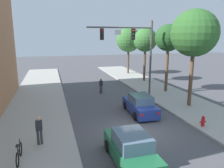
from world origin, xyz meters
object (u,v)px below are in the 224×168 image
(pedestrian_crossing_road, at_px, (101,85))
(street_tree_second, at_px, (168,38))
(traffic_signal_mast, at_px, (134,45))
(car_lead_blue, at_px, (140,105))
(street_tree_third, at_px, (145,40))
(street_tree_farthest, at_px, (128,40))
(bicycle_leaning, at_px, (19,154))
(pedestrian_sidewalk_left_walker, at_px, (39,129))
(street_tree_nearest, at_px, (194,33))
(car_following_green, at_px, (131,149))
(fire_hydrant, at_px, (203,121))

(pedestrian_crossing_road, xyz_separation_m, street_tree_second, (7.08, -1.55, 5.01))
(traffic_signal_mast, bearing_deg, car_lead_blue, -104.44)
(street_tree_third, distance_m, street_tree_farthest, 6.38)
(street_tree_farthest, bearing_deg, bicycle_leaning, -121.29)
(pedestrian_sidewalk_left_walker, xyz_separation_m, street_tree_nearest, (12.44, 3.90, 5.30))
(car_lead_blue, xyz_separation_m, bicycle_leaning, (-8.46, -4.98, -0.18))
(pedestrian_crossing_road, bearing_deg, street_tree_second, -12.33)
(car_lead_blue, xyz_separation_m, pedestrian_sidewalk_left_walker, (-7.56, -3.47, 0.34))
(car_following_green, relative_size, street_tree_nearest, 0.52)
(street_tree_nearest, relative_size, street_tree_third, 1.15)
(bicycle_leaning, height_order, street_tree_second, street_tree_second)
(bicycle_leaning, relative_size, street_tree_nearest, 0.22)
(bicycle_leaning, relative_size, street_tree_farthest, 0.24)
(fire_hydrant, bearing_deg, street_tree_third, 80.34)
(car_lead_blue, bearing_deg, street_tree_second, 45.62)
(street_tree_third, bearing_deg, pedestrian_crossing_road, -147.52)
(traffic_signal_mast, xyz_separation_m, bicycle_leaning, (-9.66, -9.60, -4.80))
(pedestrian_sidewalk_left_walker, bearing_deg, street_tree_farthest, 58.70)
(traffic_signal_mast, bearing_deg, bicycle_leaning, -135.15)
(car_following_green, relative_size, street_tree_farthest, 0.57)
(traffic_signal_mast, height_order, car_lead_blue, traffic_signal_mast)
(pedestrian_crossing_road, height_order, bicycle_leaning, pedestrian_crossing_road)
(pedestrian_crossing_road, height_order, street_tree_farthest, street_tree_farthest)
(bicycle_leaning, xyz_separation_m, street_tree_nearest, (13.35, 5.40, 5.82))
(pedestrian_crossing_road, bearing_deg, street_tree_third, 32.48)
(street_tree_nearest, relative_size, street_tree_farthest, 1.10)
(pedestrian_sidewalk_left_walker, relative_size, street_tree_third, 0.23)
(street_tree_farthest, bearing_deg, street_tree_nearest, -92.30)
(bicycle_leaning, bearing_deg, car_following_green, -14.82)
(fire_hydrant, bearing_deg, street_tree_farthest, 83.25)
(car_following_green, height_order, street_tree_third, street_tree_third)
(pedestrian_crossing_road, bearing_deg, street_tree_farthest, 56.89)
(car_following_green, height_order, fire_hydrant, car_following_green)
(car_following_green, xyz_separation_m, pedestrian_sidewalk_left_walker, (-4.36, 2.90, 0.34))
(street_tree_farthest, bearing_deg, street_tree_third, -89.52)
(street_tree_third, bearing_deg, street_tree_farthest, 90.48)
(car_lead_blue, relative_size, street_tree_second, 0.59)
(fire_hydrant, bearing_deg, car_following_green, -157.58)
(pedestrian_crossing_road, bearing_deg, street_tree_nearest, -46.47)
(street_tree_nearest, distance_m, street_tree_farthest, 17.76)
(traffic_signal_mast, height_order, bicycle_leaning, traffic_signal_mast)
(street_tree_third, height_order, street_tree_farthest, street_tree_farthest)
(bicycle_leaning, distance_m, street_tree_third, 22.49)
(pedestrian_crossing_road, distance_m, fire_hydrant, 11.93)
(street_tree_farthest, bearing_deg, car_lead_blue, -107.12)
(car_following_green, height_order, bicycle_leaning, car_following_green)
(traffic_signal_mast, relative_size, street_tree_second, 1.03)
(traffic_signal_mast, height_order, pedestrian_sidewalk_left_walker, traffic_signal_mast)
(traffic_signal_mast, distance_m, car_lead_blue, 6.65)
(street_tree_third, bearing_deg, bicycle_leaning, -130.10)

